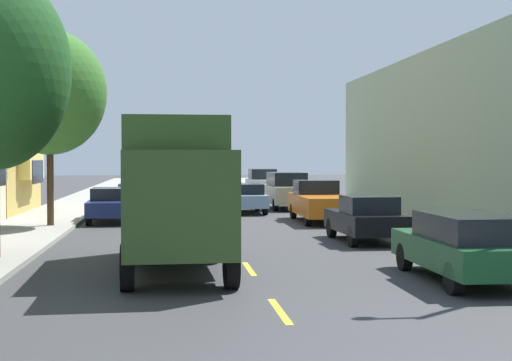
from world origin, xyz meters
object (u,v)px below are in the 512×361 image
at_px(street_tree_third, 50,93).
at_px(delivery_box_truck, 174,186).
at_px(parked_hatchback_teal, 133,186).
at_px(parked_hatchback_black, 366,219).
at_px(parked_sedan_navy, 111,204).
at_px(parked_pickup_orange, 320,202).
at_px(moving_sky_sedan, 245,197).
at_px(parked_suv_white, 262,183).
at_px(parked_wagon_forest, 464,245).
at_px(parked_suv_champagne, 286,190).

xyz_separation_m(street_tree_third, delivery_box_truck, (4.59, -10.64, -3.14)).
bearing_deg(parked_hatchback_teal, parked_hatchback_black, -73.17).
bearing_deg(parked_hatchback_black, street_tree_third, 152.12).
bearing_deg(delivery_box_truck, parked_sedan_navy, 100.69).
xyz_separation_m(parked_pickup_orange, moving_sky_sedan, (-2.61, 5.46, -0.08)).
height_order(delivery_box_truck, moving_sky_sedan, delivery_box_truck).
height_order(parked_suv_white, moving_sky_sedan, parked_suv_white).
relative_size(parked_hatchback_black, parked_wagon_forest, 0.85).
bearing_deg(moving_sky_sedan, parked_pickup_orange, -64.40).
height_order(parked_hatchback_teal, parked_hatchback_black, same).
distance_m(street_tree_third, parked_suv_champagne, 15.05).
bearing_deg(parked_wagon_forest, delivery_box_truck, 156.70).
xyz_separation_m(street_tree_third, parked_sedan_navy, (2.04, 2.86, -4.41)).
relative_size(parked_hatchback_teal, parked_hatchback_black, 1.00).
bearing_deg(parked_suv_white, delivery_box_truck, -100.94).
relative_size(delivery_box_truck, parked_suv_champagne, 1.50).
relative_size(parked_hatchback_teal, parked_suv_champagne, 0.83).
distance_m(parked_hatchback_black, parked_wagon_forest, 7.66).
height_order(parked_pickup_orange, parked_suv_champagne, parked_suv_champagne).
distance_m(delivery_box_truck, parked_wagon_forest, 6.93).
bearing_deg(parked_hatchback_black, parked_sedan_navy, 135.51).
xyz_separation_m(parked_sedan_navy, moving_sky_sedan, (6.16, 4.50, 0.00)).
xyz_separation_m(parked_hatchback_teal, moving_sky_sedan, (6.17, -15.72, -0.01)).
height_order(parked_suv_champagne, parked_hatchback_black, parked_suv_champagne).
xyz_separation_m(street_tree_third, parked_hatchback_teal, (2.03, 23.08, -4.41)).
xyz_separation_m(street_tree_third, moving_sky_sedan, (8.20, 7.36, -4.41)).
relative_size(parked_suv_white, parked_wagon_forest, 1.02).
relative_size(parked_suv_champagne, parked_wagon_forest, 1.03).
bearing_deg(parked_suv_champagne, parked_hatchback_teal, 122.92).
bearing_deg(parked_hatchback_teal, moving_sky_sedan, -68.58).
distance_m(parked_hatchback_teal, moving_sky_sedan, 16.89).
xyz_separation_m(parked_suv_white, parked_hatchback_black, (-0.14, -27.54, -0.23)).
height_order(parked_pickup_orange, parked_sedan_navy, parked_pickup_orange).
height_order(street_tree_third, parked_hatchback_teal, street_tree_third).
xyz_separation_m(delivery_box_truck, parked_suv_champagne, (6.04, 20.43, -1.04)).
relative_size(parked_pickup_orange, parked_hatchback_black, 1.32).
xyz_separation_m(parked_suv_white, parked_sedan_navy, (-8.83, -19.01, -0.24)).
distance_m(street_tree_third, parked_sedan_navy, 5.64).
bearing_deg(street_tree_third, delivery_box_truck, -66.66).
distance_m(delivery_box_truck, moving_sky_sedan, 18.40).
relative_size(delivery_box_truck, moving_sky_sedan, 1.62).
distance_m(street_tree_third, parked_hatchback_black, 12.92).
distance_m(parked_hatchback_teal, parked_suv_white, 8.93).
relative_size(street_tree_third, parked_pickup_orange, 1.39).
bearing_deg(parked_wagon_forest, street_tree_third, 129.15).
bearing_deg(street_tree_third, parked_suv_champagne, 42.64).
relative_size(parked_sedan_navy, parked_wagon_forest, 0.96).
xyz_separation_m(street_tree_third, parked_suv_white, (10.87, 21.86, -4.18)).
bearing_deg(parked_suv_champagne, parked_pickup_orange, -88.71).
distance_m(street_tree_third, delivery_box_truck, 12.01).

